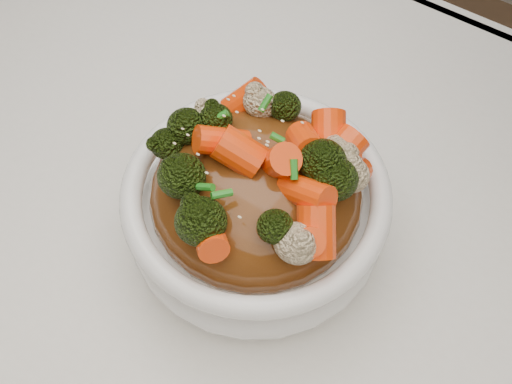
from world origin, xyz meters
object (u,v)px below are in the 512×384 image
Objects in this scene: dining_table at (232,379)px; carrots at (256,146)px; bowl at (256,213)px; broccoli at (256,147)px.

carrots reaches higher than dining_table.
carrots is at bearing -90.00° from bowl.
carrots is 1.00× the size of broccoli.
bowl is 0.09m from broccoli.
broccoli is at bearing -90.00° from bowl.
broccoli is (0.02, 0.03, 0.50)m from dining_table.
dining_table is at bearing -127.92° from carrots.
bowl reaches higher than dining_table.
bowl is at bearing 90.00° from carrots.
broccoli is at bearing 0.00° from carrots.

